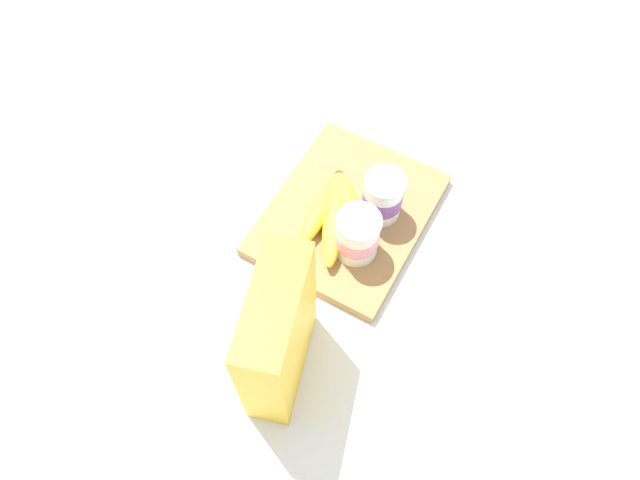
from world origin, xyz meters
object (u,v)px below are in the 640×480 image
object	(u,v)px
cutting_board	(348,214)
yogurt_cup_back	(357,235)
cereal_box	(278,336)
yogurt_cup_front	(383,197)
spoon	(436,161)
banana_bunch	(337,214)

from	to	relation	value
cutting_board	yogurt_cup_back	size ratio (longest dim) A/B	3.50
cereal_box	yogurt_cup_back	world-z (taller)	cereal_box
cereal_box	yogurt_cup_front	bearing A→B (deg)	161.77
cereal_box	spoon	distance (m)	0.48
yogurt_cup_front	yogurt_cup_back	size ratio (longest dim) A/B	1.00
banana_bunch	spoon	xyz separation A→B (m)	(-0.21, 0.09, -0.03)
banana_bunch	spoon	bearing A→B (deg)	155.65
yogurt_cup_front	spoon	distance (m)	0.17
banana_bunch	cereal_box	bearing A→B (deg)	10.45
spoon	banana_bunch	bearing A→B (deg)	-24.35
yogurt_cup_back	banana_bunch	distance (m)	0.07
banana_bunch	cutting_board	bearing A→B (deg)	158.93
cutting_board	cereal_box	world-z (taller)	cereal_box
yogurt_cup_back	banana_bunch	xyz separation A→B (m)	(-0.03, -0.05, -0.03)
yogurt_cup_front	banana_bunch	world-z (taller)	yogurt_cup_front
cutting_board	yogurt_cup_front	bearing A→B (deg)	119.04
banana_bunch	spoon	size ratio (longest dim) A/B	1.43
cutting_board	banana_bunch	distance (m)	0.04
cutting_board	spoon	world-z (taller)	cutting_board
yogurt_cup_front	cereal_box	bearing A→B (deg)	-1.93
yogurt_cup_front	spoon	xyz separation A→B (m)	(-0.16, 0.04, -0.06)
yogurt_cup_back	spoon	bearing A→B (deg)	170.84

